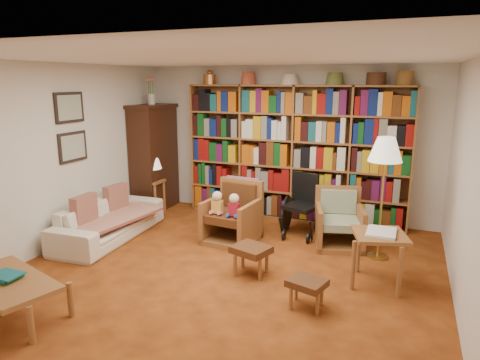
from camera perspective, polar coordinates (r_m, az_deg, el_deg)
The scene contains 23 objects.
floor at distance 5.29m, azimuth -1.90°, elevation -12.21°, with size 5.00×5.00×0.00m, color #954616.
ceiling at distance 4.79m, azimuth -2.13°, elevation 15.95°, with size 5.00×5.00×0.00m, color white.
wall_back at distance 7.21m, azimuth 6.03°, elevation 4.98°, with size 5.00×5.00×0.00m, color silver.
wall_front at distance 2.88m, azimuth -22.71°, elevation -8.60°, with size 5.00×5.00×0.00m, color silver.
wall_left at distance 6.31m, azimuth -23.31°, elevation 2.81°, with size 5.00×5.00×0.00m, color silver.
wall_right at distance 4.53m, azimuth 28.37°, elevation -1.42°, with size 5.00×5.00×0.00m, color silver.
bookshelf at distance 7.01m, azimuth 7.21°, elevation 4.06°, with size 3.60×0.30×2.42m.
curio_cabinet at distance 7.74m, azimuth -11.38°, elevation 3.13°, with size 0.50×0.95×2.40m.
framed_pictures at distance 6.46m, azimuth -21.61°, elevation 6.54°, with size 0.03×0.52×0.97m.
sofa at distance 6.56m, azimuth -17.02°, elevation -5.10°, with size 0.74×1.90×0.55m, color beige.
sofa_throw at distance 6.52m, azimuth -16.69°, elevation -4.97°, with size 0.76×1.42×0.04m, color beige.
cushion_left at distance 6.85m, azimuth -16.15°, elevation -2.76°, with size 0.13×0.41×0.41m, color maroon.
cushion_right at distance 6.34m, azimuth -20.01°, elevation -4.32°, with size 0.13×0.42×0.42m, color maroon.
side_table_lamp at distance 7.58m, azimuth -11.60°, elevation -1.28°, with size 0.36×0.36×0.58m.
table_lamp at distance 7.47m, azimuth -11.78°, elevation 2.40°, with size 0.35×0.35×0.48m.
armchair_leather at distance 6.20m, azimuth -0.81°, elevation -4.77°, with size 0.75×0.79×0.88m.
armchair_sage at distance 6.19m, azimuth 13.21°, elevation -5.69°, with size 0.82×0.83×0.80m.
wheelchair at distance 6.47m, azimuth 8.35°, elevation -3.58°, with size 0.57×0.73×0.92m.
floor_lamp at distance 5.61m, azimuth 18.80°, elevation 3.24°, with size 0.42×0.42×1.59m.
side_table_papers at distance 5.06m, azimuth 18.08°, elevation -7.78°, with size 0.70×0.70×0.64m.
footstool_a at distance 5.13m, azimuth 1.50°, elevation -9.50°, with size 0.50×0.46×0.35m.
footstool_b at distance 4.50m, azimuth 8.92°, elevation -13.63°, with size 0.43×0.39×0.31m.
coffee_table at distance 4.77m, azimuth -28.54°, elevation -12.04°, with size 1.25×0.88×0.46m.
Camera 1 is at (1.93, -4.37, 2.27)m, focal length 32.00 mm.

